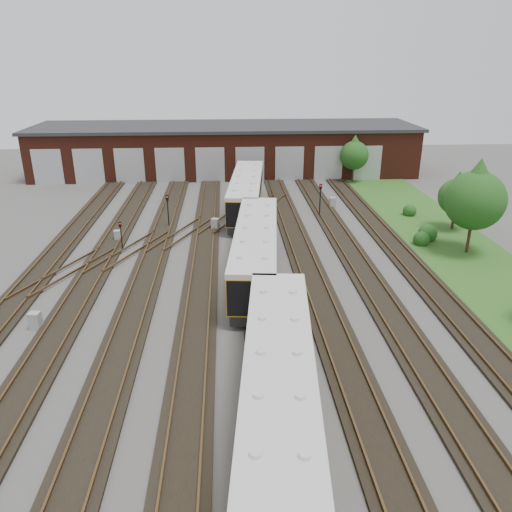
{
  "coord_description": "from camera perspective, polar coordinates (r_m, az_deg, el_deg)",
  "views": [
    {
      "loc": [
        -0.01,
        -28.55,
        15.12
      ],
      "look_at": [
        1.94,
        3.75,
        2.0
      ],
      "focal_mm": 35.0,
      "sensor_mm": 36.0,
      "label": 1
    }
  ],
  "objects": [
    {
      "name": "tree_0",
      "position": [
        64.75,
        11.19,
        11.59
      ],
      "size": [
        3.57,
        3.57,
        5.92
      ],
      "color": "#362118",
      "rests_on": "ground"
    },
    {
      "name": "signal_mast_3",
      "position": [
        50.05,
        7.36,
        6.84
      ],
      "size": [
        0.29,
        0.27,
        3.32
      ],
      "rotation": [
        0.0,
        0.0,
        -0.12
      ],
      "color": "black",
      "rests_on": "ground"
    },
    {
      "name": "tree_1",
      "position": [
        48.94,
        22.03,
        6.75
      ],
      "size": [
        3.31,
        3.31,
        5.49
      ],
      "color": "#362118",
      "rests_on": "ground"
    },
    {
      "name": "relay_cabinet_4",
      "position": [
        53.64,
        8.73,
        6.05
      ],
      "size": [
        0.72,
        0.62,
        1.11
      ],
      "primitive_type": "cube",
      "rotation": [
        0.0,
        0.0,
        0.11
      ],
      "color": "#9B9DA0",
      "rests_on": "ground"
    },
    {
      "name": "bush_2",
      "position": [
        52.68,
        17.17,
        5.15
      ],
      "size": [
        1.34,
        1.34,
        1.34
      ],
      "primitive_type": "sphere",
      "color": "#1E4614",
      "rests_on": "ground"
    },
    {
      "name": "tree_2",
      "position": [
        43.0,
        23.87,
        6.56
      ],
      "size": [
        4.69,
        4.69,
        7.77
      ],
      "color": "#362118",
      "rests_on": "ground"
    },
    {
      "name": "signal_mast_2",
      "position": [
        45.18,
        1.15,
        4.98
      ],
      "size": [
        0.26,
        0.24,
        2.89
      ],
      "rotation": [
        0.0,
        0.0,
        0.25
      ],
      "color": "black",
      "rests_on": "ground"
    },
    {
      "name": "bush_1",
      "position": [
        44.7,
        18.41,
        2.07
      ],
      "size": [
        1.38,
        1.38,
        1.38
      ],
      "primitive_type": "sphere",
      "color": "#1E4614",
      "rests_on": "ground"
    },
    {
      "name": "track_network",
      "position": [
        32.78,
        -3.36,
        -5.23
      ],
      "size": [
        30.4,
        70.0,
        0.33
      ],
      "color": "black",
      "rests_on": "ground"
    },
    {
      "name": "signal_mast_1",
      "position": [
        42.39,
        -15.2,
        2.67
      ],
      "size": [
        0.25,
        0.24,
        2.46
      ],
      "rotation": [
        0.0,
        0.0,
        0.33
      ],
      "color": "black",
      "rests_on": "ground"
    },
    {
      "name": "maintenance_shed",
      "position": [
        69.55,
        -3.48,
        12.16
      ],
      "size": [
        51.0,
        12.5,
        6.35
      ],
      "color": "#522014",
      "rests_on": "ground"
    },
    {
      "name": "ground",
      "position": [
        32.31,
        -3.05,
        -5.87
      ],
      "size": [
        120.0,
        120.0,
        0.0
      ],
      "primitive_type": "plane",
      "color": "#484643",
      "rests_on": "ground"
    },
    {
      "name": "metro_train",
      "position": [
        35.96,
        -0.01,
        0.74
      ],
      "size": [
        4.47,
        48.39,
        3.35
      ],
      "rotation": [
        0.0,
        0.0,
        -0.1
      ],
      "color": "black",
      "rests_on": "ground"
    },
    {
      "name": "relay_cabinet_2",
      "position": [
        31.55,
        -0.08,
        -5.58
      ],
      "size": [
        0.71,
        0.66,
        0.96
      ],
      "primitive_type": "cube",
      "rotation": [
        0.0,
        0.0,
        -0.39
      ],
      "color": "#9B9DA0",
      "rests_on": "ground"
    },
    {
      "name": "grass_verge",
      "position": [
        45.55,
        21.45,
        1.13
      ],
      "size": [
        8.0,
        55.0,
        0.05
      ],
      "primitive_type": "cube",
      "color": "#25511B",
      "rests_on": "ground"
    },
    {
      "name": "relay_cabinet_1",
      "position": [
        44.99,
        -15.54,
        2.25
      ],
      "size": [
        0.66,
        0.59,
        0.97
      ],
      "primitive_type": "cube",
      "rotation": [
        0.0,
        0.0,
        0.19
      ],
      "color": "#9B9DA0",
      "rests_on": "ground"
    },
    {
      "name": "signal_mast_0",
      "position": [
        47.2,
        -10.06,
        5.59
      ],
      "size": [
        0.29,
        0.27,
        3.1
      ],
      "rotation": [
        0.0,
        0.0,
        0.18
      ],
      "color": "black",
      "rests_on": "ground"
    },
    {
      "name": "bush_0",
      "position": [
        46.0,
        19.05,
        2.73
      ],
      "size": [
        1.66,
        1.66,
        1.66
      ],
      "primitive_type": "sphere",
      "color": "#1E4614",
      "rests_on": "ground"
    },
    {
      "name": "relay_cabinet_0",
      "position": [
        32.39,
        -23.91,
        -6.77
      ],
      "size": [
        0.71,
        0.62,
        1.06
      ],
      "primitive_type": "cube",
      "rotation": [
        0.0,
        0.0,
        -0.15
      ],
      "color": "#9B9DA0",
      "rests_on": "ground"
    },
    {
      "name": "relay_cabinet_3",
      "position": [
        46.21,
        -4.67,
        3.62
      ],
      "size": [
        0.83,
        0.78,
        1.11
      ],
      "primitive_type": "cube",
      "rotation": [
        0.0,
        0.0,
        -0.41
      ],
      "color": "#9B9DA0",
      "rests_on": "ground"
    }
  ]
}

